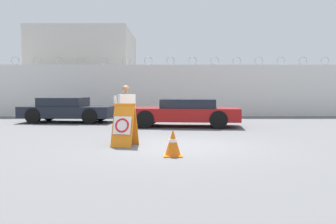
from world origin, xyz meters
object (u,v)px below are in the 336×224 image
Objects in this scene: barricade_sign at (124,125)px; parked_car_front_coupe at (67,109)px; traffic_cone_near at (173,143)px; parked_car_rear_sedan at (184,112)px; security_guard at (126,111)px.

barricade_sign is 8.13m from parked_car_front_coupe.
traffic_cone_near is 0.15× the size of parked_car_front_coupe.
barricade_sign is at bearing 75.84° from parked_car_rear_sedan.
parked_car_front_coupe is at bearing 129.50° from barricade_sign.
parked_car_rear_sedan reaches higher than traffic_cone_near.
parked_car_rear_sedan is at bearing 85.06° from traffic_cone_near.
barricade_sign reaches higher than traffic_cone_near.
traffic_cone_near is 6.89m from parked_car_rear_sedan.
barricade_sign is at bearing -58.95° from parked_car_front_coupe.
parked_car_front_coupe is at bearing -89.59° from security_guard.
security_guard reaches higher than parked_car_front_coupe.
security_guard reaches higher than barricade_sign.
security_guard is 5.06m from parked_car_rear_sedan.
security_guard is 0.38× the size of parked_car_front_coupe.
security_guard is 2.64m from traffic_cone_near.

